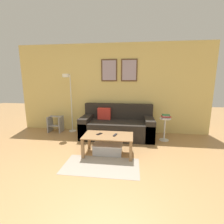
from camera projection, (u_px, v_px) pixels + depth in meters
ground_plane at (81, 203)px, 2.07m from camera, size 16.00×16.00×0.00m
wall_back at (112, 89)px, 4.75m from camera, size 5.60×0.09×2.55m
area_rug at (101, 166)px, 2.96m from camera, size 1.39×0.73×0.01m
couch at (117, 126)px, 4.46m from camera, size 1.93×0.90×0.87m
coffee_table at (108, 139)px, 3.37m from camera, size 1.03×0.56×0.42m
storage_bin at (108, 148)px, 3.46m from camera, size 0.62×0.38×0.22m
floor_lamp at (69, 93)px, 4.56m from camera, size 0.22×0.50×1.70m
side_table at (165, 127)px, 4.15m from camera, size 0.29×0.29×0.59m
book_stack at (166, 116)px, 4.08m from camera, size 0.23×0.19×0.10m
remote_control at (115, 135)px, 3.34m from camera, size 0.08×0.16×0.02m
cell_phone at (99, 134)px, 3.42m from camera, size 0.13×0.15×0.01m
step_stool at (56, 124)px, 4.87m from camera, size 0.39×0.33×0.47m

